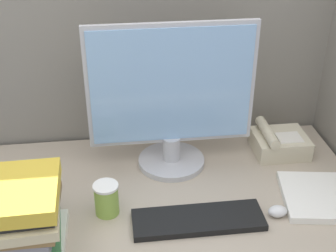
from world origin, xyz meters
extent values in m
cube|color=gray|center=(0.00, 0.80, 0.79)|extent=(1.72, 0.04, 1.58)
cylinder|color=#B7B7BC|center=(0.06, 0.56, 0.78)|extent=(0.23, 0.23, 0.02)
cylinder|color=#B7B7BC|center=(0.06, 0.56, 0.83)|extent=(0.06, 0.06, 0.09)
cube|color=#B7B7BC|center=(0.06, 0.57, 1.07)|extent=(0.55, 0.02, 0.42)
cube|color=#8CB7E5|center=(0.06, 0.56, 1.07)|extent=(0.52, 0.01, 0.39)
cube|color=black|center=(0.10, 0.25, 0.78)|extent=(0.39, 0.13, 0.02)
ellipsoid|color=silver|center=(0.34, 0.24, 0.78)|extent=(0.06, 0.04, 0.03)
cylinder|color=#8CB247|center=(-0.17, 0.32, 0.82)|extent=(0.07, 0.07, 0.09)
cylinder|color=white|center=(-0.17, 0.32, 0.87)|extent=(0.08, 0.08, 0.01)
cube|color=silver|center=(-0.40, 0.21, 0.78)|extent=(0.24, 0.24, 0.03)
cube|color=#38723F|center=(-0.40, 0.21, 0.81)|extent=(0.22, 0.24, 0.04)
cube|color=slate|center=(-0.41, 0.21, 0.85)|extent=(0.22, 0.25, 0.04)
cube|color=olive|center=(-0.40, 0.22, 0.88)|extent=(0.22, 0.25, 0.02)
cube|color=#C6B78C|center=(-0.40, 0.22, 0.90)|extent=(0.23, 0.30, 0.03)
cube|color=#262628|center=(-0.40, 0.22, 0.92)|extent=(0.22, 0.26, 0.02)
cube|color=gold|center=(-0.39, 0.21, 0.95)|extent=(0.22, 0.24, 0.04)
cube|color=beige|center=(0.46, 0.59, 0.80)|extent=(0.19, 0.16, 0.07)
cube|color=white|center=(0.49, 0.57, 0.84)|extent=(0.09, 0.07, 0.00)
cylinder|color=beige|center=(0.41, 0.59, 0.85)|extent=(0.04, 0.18, 0.04)
cube|color=white|center=(0.49, 0.30, 0.78)|extent=(0.25, 0.27, 0.02)
camera|label=1|loc=(-0.12, -0.79, 1.70)|focal=50.00mm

